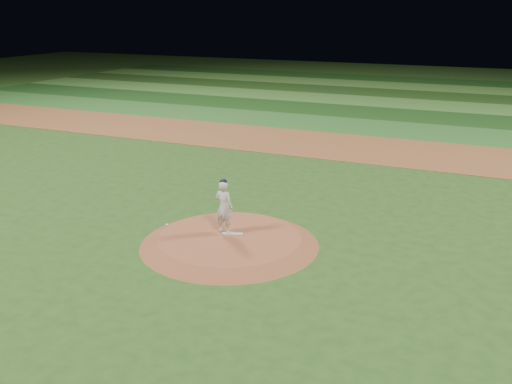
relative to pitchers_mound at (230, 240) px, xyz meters
The scene contains 12 objects.
ground 0.12m from the pitchers_mound, ahead, with size 120.00×120.00×0.00m, color #274C18.
infield_dirt_band 14.00m from the pitchers_mound, 90.00° to the left, with size 70.00×6.00×0.02m, color brown.
outfield_stripe_0 19.50m from the pitchers_mound, 90.00° to the left, with size 70.00×5.00×0.02m, color #2A6424.
outfield_stripe_1 24.50m from the pitchers_mound, 90.00° to the left, with size 70.00×5.00×0.02m, color #184014.
outfield_stripe_2 29.50m from the pitchers_mound, 90.00° to the left, with size 70.00×5.00×0.02m, color #3D772B.
outfield_stripe_3 34.50m from the pitchers_mound, 90.00° to the left, with size 70.00×5.00×0.02m, color #1D3F14.
outfield_stripe_4 39.50m from the pitchers_mound, 90.00° to the left, with size 70.00×5.00×0.02m, color #417A2C.
outfield_stripe_5 44.50m from the pitchers_mound, 90.00° to the left, with size 70.00×5.00×0.02m, color #184115.
pitchers_mound is the anchor object (origin of this frame).
pitching_rubber 0.25m from the pitchers_mound, 90.62° to the left, with size 0.65×0.16×0.03m, color beige.
rosin_bag 2.28m from the pitchers_mound, behind, with size 0.10×0.10×0.06m, color silver.
pitcher_on_mound 1.06m from the pitchers_mound, 141.38° to the left, with size 0.65×0.46×1.75m.
Camera 1 is at (7.35, -14.48, 6.97)m, focal length 40.00 mm.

